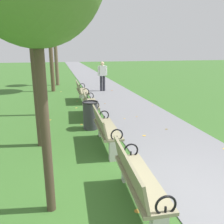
# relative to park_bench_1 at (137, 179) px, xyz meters

# --- Properties ---
(ground_plane) EXTENTS (80.00, 80.00, 0.00)m
(ground_plane) POSITION_rel_park_bench_1_xyz_m (0.50, -0.12, -0.49)
(ground_plane) COLOR #386628
(paved_walkway) EXTENTS (2.47, 44.00, 0.02)m
(paved_walkway) POSITION_rel_park_bench_1_xyz_m (1.74, 17.88, -0.48)
(paved_walkway) COLOR slate
(paved_walkway) RESTS_ON ground
(park_bench_1) EXTENTS (0.54, 1.62, 0.90)m
(park_bench_1) POSITION_rel_park_bench_1_xyz_m (0.00, 0.00, 0.00)
(park_bench_1) COLOR gray
(park_bench_1) RESTS_ON ground
(park_bench_2) EXTENTS (0.51, 1.61, 0.90)m
(park_bench_2) POSITION_rel_park_bench_1_xyz_m (-0.00, 2.32, 0.00)
(park_bench_2) COLOR gray
(park_bench_2) RESTS_ON ground
(park_bench_3) EXTENTS (0.54, 1.62, 0.90)m
(park_bench_3) POSITION_rel_park_bench_1_xyz_m (-0.00, 5.03, 0.00)
(park_bench_3) COLOR gray
(park_bench_3) RESTS_ON ground
(park_bench_4) EXTENTS (0.49, 1.60, 0.90)m
(park_bench_4) POSITION_rel_park_bench_1_xyz_m (-0.00, 7.54, 0.00)
(park_bench_4) COLOR gray
(park_bench_4) RESTS_ON ground
(tree_4) EXTENTS (1.84, 1.84, 5.61)m
(tree_4) POSITION_rel_park_bench_1_xyz_m (-1.28, 10.54, 4.04)
(tree_4) COLOR brown
(tree_4) RESTS_ON ground
(tree_5) EXTENTS (1.15, 1.15, 4.92)m
(tree_5) POSITION_rel_park_bench_1_xyz_m (-1.02, 12.77, 3.55)
(tree_5) COLOR brown
(tree_5) RESTS_ON ground
(pedestrian_walking) EXTENTS (0.53, 0.22, 1.62)m
(pedestrian_walking) POSITION_rel_park_bench_1_xyz_m (1.44, 9.91, 0.44)
(pedestrian_walking) COLOR #2D2D38
(pedestrian_walking) RESTS_ON paved_walkway
(trash_bin) EXTENTS (0.48, 0.48, 0.84)m
(trash_bin) POSITION_rel_park_bench_1_xyz_m (-0.15, 3.75, -0.06)
(trash_bin) COLOR #38383D
(trash_bin) RESTS_ON ground
(scattered_leaves) EXTENTS (4.83, 12.19, 0.02)m
(scattered_leaves) POSITION_rel_park_bench_1_xyz_m (0.75, 4.03, -0.47)
(scattered_leaves) COLOR #AD6B23
(scattered_leaves) RESTS_ON ground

